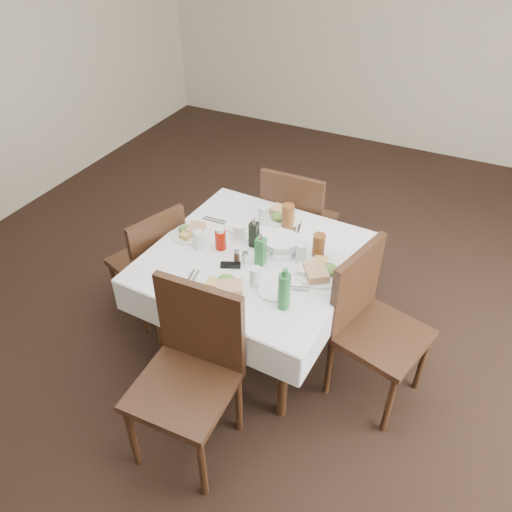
{
  "coord_description": "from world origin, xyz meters",
  "views": [
    {
      "loc": [
        0.92,
        -2.27,
        2.63
      ],
      "look_at": [
        -0.12,
        -0.15,
        0.8
      ],
      "focal_mm": 35.0,
      "sensor_mm": 36.0,
      "label": 1
    }
  ],
  "objects_px": {
    "water_w": "(199,240)",
    "coffee_mug": "(240,232)",
    "chair_north": "(296,219)",
    "ketchup_bottle": "(220,239)",
    "water_e": "(301,252)",
    "green_bottle": "(284,291)",
    "chair_east": "(370,318)",
    "water_n": "(263,215)",
    "dining_table": "(254,266)",
    "chair_west": "(152,258)",
    "oil_cruet_green": "(261,250)",
    "oil_cruet_dark": "(254,233)",
    "chair_south": "(192,364)",
    "bread_basket": "(281,244)",
    "water_s": "(256,277)"
  },
  "relations": [
    {
      "from": "chair_south",
      "to": "oil_cruet_dark",
      "type": "distance_m",
      "value": 0.91
    },
    {
      "from": "water_w",
      "to": "oil_cruet_green",
      "type": "distance_m",
      "value": 0.42
    },
    {
      "from": "dining_table",
      "to": "green_bottle",
      "type": "xyz_separation_m",
      "value": [
        0.35,
        -0.34,
        0.2
      ]
    },
    {
      "from": "water_e",
      "to": "green_bottle",
      "type": "relative_size",
      "value": 0.47
    },
    {
      "from": "chair_west",
      "to": "green_bottle",
      "type": "height_order",
      "value": "green_bottle"
    },
    {
      "from": "oil_cruet_dark",
      "to": "ketchup_bottle",
      "type": "relative_size",
      "value": 1.47
    },
    {
      "from": "dining_table",
      "to": "green_bottle",
      "type": "bearing_deg",
      "value": -44.29
    },
    {
      "from": "oil_cruet_dark",
      "to": "water_s",
      "type": "bearing_deg",
      "value": -62.44
    },
    {
      "from": "water_e",
      "to": "oil_cruet_dark",
      "type": "height_order",
      "value": "oil_cruet_dark"
    },
    {
      "from": "water_w",
      "to": "coffee_mug",
      "type": "height_order",
      "value": "water_w"
    },
    {
      "from": "chair_south",
      "to": "water_e",
      "type": "bearing_deg",
      "value": 73.59
    },
    {
      "from": "dining_table",
      "to": "oil_cruet_dark",
      "type": "relative_size",
      "value": 5.89
    },
    {
      "from": "water_e",
      "to": "coffee_mug",
      "type": "height_order",
      "value": "water_e"
    },
    {
      "from": "chair_east",
      "to": "bread_basket",
      "type": "xyz_separation_m",
      "value": [
        -0.64,
        0.15,
        0.23
      ]
    },
    {
      "from": "ketchup_bottle",
      "to": "coffee_mug",
      "type": "height_order",
      "value": "ketchup_bottle"
    },
    {
      "from": "chair_north",
      "to": "oil_cruet_green",
      "type": "xyz_separation_m",
      "value": [
        0.1,
        -0.82,
        0.3
      ]
    },
    {
      "from": "chair_south",
      "to": "coffee_mug",
      "type": "distance_m",
      "value": 0.95
    },
    {
      "from": "chair_south",
      "to": "green_bottle",
      "type": "xyz_separation_m",
      "value": [
        0.32,
        0.44,
        0.28
      ]
    },
    {
      "from": "chair_south",
      "to": "bread_basket",
      "type": "height_order",
      "value": "chair_south"
    },
    {
      "from": "dining_table",
      "to": "coffee_mug",
      "type": "distance_m",
      "value": 0.24
    },
    {
      "from": "chair_east",
      "to": "dining_table",
      "type": "bearing_deg",
      "value": 178.41
    },
    {
      "from": "chair_north",
      "to": "oil_cruet_dark",
      "type": "distance_m",
      "value": 0.73
    },
    {
      "from": "bread_basket",
      "to": "chair_west",
      "type": "bearing_deg",
      "value": -168.12
    },
    {
      "from": "ketchup_bottle",
      "to": "water_s",
      "type": "bearing_deg",
      "value": -31.95
    },
    {
      "from": "ketchup_bottle",
      "to": "green_bottle",
      "type": "bearing_deg",
      "value": -29.0
    },
    {
      "from": "water_e",
      "to": "bread_basket",
      "type": "distance_m",
      "value": 0.16
    },
    {
      "from": "water_n",
      "to": "water_e",
      "type": "relative_size",
      "value": 1.01
    },
    {
      "from": "chair_west",
      "to": "water_n",
      "type": "relative_size",
      "value": 7.45
    },
    {
      "from": "chair_east",
      "to": "green_bottle",
      "type": "height_order",
      "value": "green_bottle"
    },
    {
      "from": "oil_cruet_green",
      "to": "water_w",
      "type": "bearing_deg",
      "value": -176.4
    },
    {
      "from": "chair_north",
      "to": "ketchup_bottle",
      "type": "height_order",
      "value": "chair_north"
    },
    {
      "from": "chair_north",
      "to": "oil_cruet_green",
      "type": "height_order",
      "value": "oil_cruet_green"
    },
    {
      "from": "oil_cruet_green",
      "to": "ketchup_bottle",
      "type": "relative_size",
      "value": 1.57
    },
    {
      "from": "chair_south",
      "to": "ketchup_bottle",
      "type": "xyz_separation_m",
      "value": [
        -0.24,
        0.75,
        0.24
      ]
    },
    {
      "from": "chair_north",
      "to": "coffee_mug",
      "type": "relative_size",
      "value": 7.47
    },
    {
      "from": "chair_west",
      "to": "coffee_mug",
      "type": "relative_size",
      "value": 6.85
    },
    {
      "from": "bread_basket",
      "to": "ketchup_bottle",
      "type": "distance_m",
      "value": 0.38
    },
    {
      "from": "water_n",
      "to": "dining_table",
      "type": "bearing_deg",
      "value": -73.56
    },
    {
      "from": "water_n",
      "to": "water_e",
      "type": "bearing_deg",
      "value": -35.05
    },
    {
      "from": "chair_east",
      "to": "water_s",
      "type": "bearing_deg",
      "value": -160.39
    },
    {
      "from": "green_bottle",
      "to": "chair_east",
      "type": "bearing_deg",
      "value": 37.66
    },
    {
      "from": "oil_cruet_green",
      "to": "coffee_mug",
      "type": "height_order",
      "value": "oil_cruet_green"
    },
    {
      "from": "dining_table",
      "to": "ketchup_bottle",
      "type": "distance_m",
      "value": 0.27
    },
    {
      "from": "chair_north",
      "to": "water_e",
      "type": "distance_m",
      "value": 0.79
    },
    {
      "from": "dining_table",
      "to": "chair_west",
      "type": "height_order",
      "value": "chair_west"
    },
    {
      "from": "dining_table",
      "to": "water_e",
      "type": "height_order",
      "value": "water_e"
    },
    {
      "from": "chair_north",
      "to": "water_s",
      "type": "xyz_separation_m",
      "value": [
        0.15,
        -1.0,
        0.26
      ]
    },
    {
      "from": "chair_north",
      "to": "water_s",
      "type": "bearing_deg",
      "value": -81.27
    },
    {
      "from": "bread_basket",
      "to": "oil_cruet_dark",
      "type": "bearing_deg",
      "value": -166.26
    },
    {
      "from": "water_s",
      "to": "bread_basket",
      "type": "bearing_deg",
      "value": 90.94
    }
  ]
}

